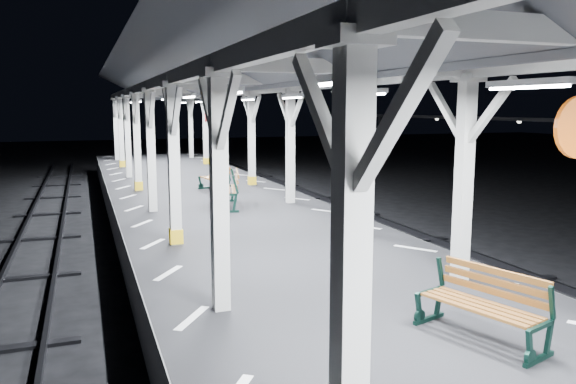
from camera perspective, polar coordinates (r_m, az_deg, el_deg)
ground at (r=10.80m, az=1.38°, el=-12.04°), size 120.00×120.00×0.00m
platform at (r=10.64m, az=1.39°, el=-9.52°), size 6.00×50.00×1.00m
hazard_stripes_left at (r=9.89m, az=-12.06°, el=-8.06°), size 1.00×48.00×0.01m
hazard_stripes_right at (r=11.59m, az=12.80°, el=-5.62°), size 1.00×48.00×0.01m
track_left at (r=10.20m, az=-26.65°, el=-13.80°), size 2.20×60.00×0.16m
track_right at (r=13.35m, az=22.00°, el=-8.26°), size 2.20×60.00×0.16m
canopy at (r=10.12m, az=1.51°, el=12.84°), size 5.40×49.00×4.65m
bench_near at (r=7.37m, az=19.38°, el=-10.51°), size 1.02×1.68×0.86m
bench_mid at (r=15.99m, az=-5.96°, el=0.41°), size 1.10×1.99×1.02m
bench_far at (r=19.00m, az=-7.27°, el=1.46°), size 0.81×1.69×0.88m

